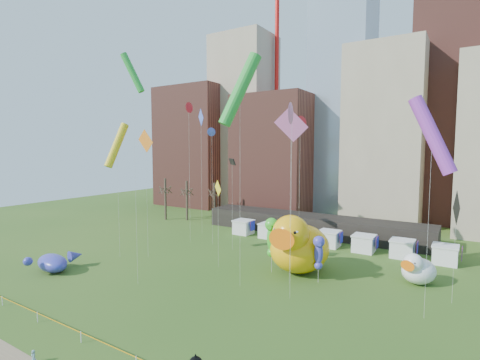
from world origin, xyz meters
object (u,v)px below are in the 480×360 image
Objects in this scene: big_duck at (298,245)px; toddler at (33,356)px; seahorse_green at (271,234)px; whale_inflatable at (54,262)px; small_duck at (418,269)px; seahorse_purple at (318,250)px.

big_duck is 27.55m from toddler.
whale_inflatable is (-22.07, -13.42, -3.52)m from seahorse_green.
small_duck is at bearing 4.08° from seahorse_green.
seahorse_purple is 27.10m from toddler.
whale_inflatable is at bearing -148.15° from big_duck.
whale_inflatable is at bearing -131.94° from small_duck.
toddler is (16.75, -11.30, -0.60)m from whale_inflatable.
seahorse_purple is (-9.16, -5.34, 2.04)m from small_duck.
big_duck reaches higher than whale_inflatable.
whale_inflatable is (-27.89, -13.19, -2.60)m from seahorse_purple.
seahorse_green is (-2.69, -1.49, 1.28)m from big_duck.
seahorse_green reaches higher than toddler.
big_duck reaches higher than small_duck.
seahorse_purple is at bearing 35.43° from whale_inflatable.
toddler is at bearing -23.89° from whale_inflatable.
seahorse_purple is (5.82, -0.23, -0.92)m from seahorse_green.
toddler is at bearing -137.31° from seahorse_purple.
toddler is (-11.15, -24.49, -3.20)m from seahorse_purple.
big_duck reaches higher than toddler.
small_duck is 0.77× the size of seahorse_green.
small_duck reaches higher than whale_inflatable.
seahorse_green is 25.62m from toddler.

